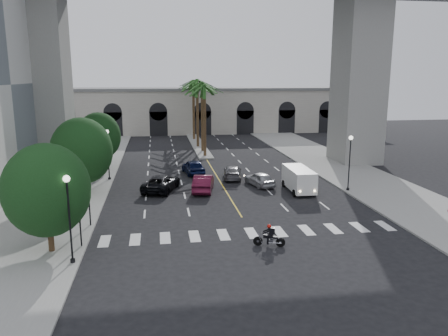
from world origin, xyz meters
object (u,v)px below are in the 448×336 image
lamp_post_left_near (69,212)px  lamp_post_left_far (108,150)px  traffic_signal_near (79,210)px  cargo_van (299,179)px  car_e (193,167)px  motorcycle_rider (270,236)px  traffic_signal_far (89,194)px  car_d (232,172)px  lamp_post_right (350,158)px  pedestrian_a (38,201)px  car_b (203,183)px  car_c (161,183)px  car_a (260,179)px  pedestrian_b (57,201)px

lamp_post_left_near → lamp_post_left_far: 21.00m
traffic_signal_near → cargo_van: size_ratio=0.69×
car_e → cargo_van: bearing=126.8°
lamp_post_left_far → motorcycle_rider: (12.07, -20.02, -2.55)m
traffic_signal_far → cargo_van: 19.55m
traffic_signal_far → car_d: bearing=46.5°
lamp_post_right → traffic_signal_far: lamp_post_right is taller
pedestrian_a → car_b: bearing=-1.5°
motorcycle_rider → traffic_signal_near: bearing=-169.5°
lamp_post_left_near → motorcycle_rider: 12.37m
traffic_signal_near → car_c: traffic_signal_near is taller
lamp_post_right → car_a: size_ratio=1.30×
pedestrian_b → car_c: bearing=67.1°
car_b → car_d: 5.94m
traffic_signal_near → car_e: 22.29m
cargo_van → pedestrian_b: bearing=-169.2°
lamp_post_left_near → lamp_post_right: bearing=29.7°
traffic_signal_near → pedestrian_b: size_ratio=2.08×
traffic_signal_far → car_c: (5.22, 9.55, -1.75)m
car_a → car_c: 9.73m
car_b → pedestrian_b: size_ratio=2.80×
motorcycle_rider → pedestrian_a: pedestrian_a is taller
lamp_post_left_far → traffic_signal_far: bearing=-89.6°
traffic_signal_near → car_a: (14.95, 13.92, -1.81)m
traffic_signal_far → cargo_van: bearing=21.9°
pedestrian_b → car_e: bearing=78.8°
lamp_post_right → motorcycle_rider: lamp_post_right is taller
car_b → car_d: car_b is taller
motorcycle_rider → traffic_signal_far: bearing=173.0°
motorcycle_rider → car_e: car_e is taller
car_e → cargo_van: 12.98m
car_b → car_c: (-3.96, 0.78, -0.05)m
lamp_post_left_near → car_b: bearing=58.7°
car_c → car_d: (7.58, 3.93, -0.09)m
lamp_post_left_far → motorcycle_rider: lamp_post_left_far is taller
lamp_post_left_near → pedestrian_b: (-2.95, 10.24, -2.19)m
traffic_signal_far → pedestrian_b: traffic_signal_far is taller
pedestrian_a → cargo_van: bearing=-12.5°
car_c → pedestrian_b: (-8.27, -5.80, 0.27)m
lamp_post_left_far → lamp_post_right: bearing=-19.3°
car_a → pedestrian_b: pedestrian_b is taller
car_d → pedestrian_a: 19.83m
lamp_post_left_far → cargo_van: (18.20, -7.22, -1.98)m
lamp_post_left_far → car_e: 9.47m
lamp_post_left_far → car_b: size_ratio=1.09×
lamp_post_left_far → car_c: lamp_post_left_far is taller
lamp_post_right → pedestrian_b: lamp_post_right is taller
traffic_signal_near → car_c: (5.22, 13.55, -1.75)m
lamp_post_left_far → car_a: bearing=-16.9°
traffic_signal_near → pedestrian_a: size_ratio=2.02×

